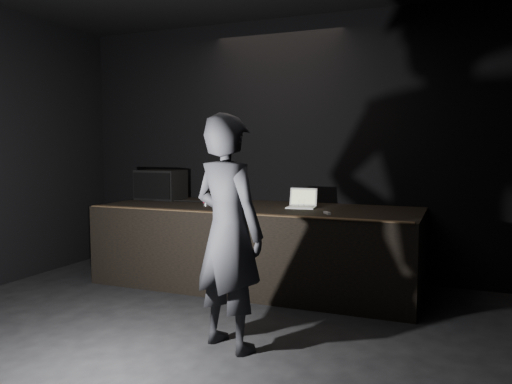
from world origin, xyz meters
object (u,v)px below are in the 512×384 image
at_px(stage_monitor, 161,185).
at_px(person, 228,232).
at_px(laptop, 302,203).
at_px(beer_can, 206,199).
at_px(stage_riser, 257,246).

xyz_separation_m(stage_monitor, person, (2.15, -2.27, -0.20)).
bearing_deg(stage_monitor, laptop, -4.19).
xyz_separation_m(laptop, beer_can, (-1.18, -0.32, 0.03)).
bearing_deg(stage_monitor, person, -45.89).
height_order(stage_monitor, person, person).
bearing_deg(laptop, stage_riser, -171.91).
height_order(stage_riser, stage_monitor, stage_monitor).
height_order(stage_riser, person, person).
bearing_deg(person, stage_riser, -54.49).
distance_m(stage_riser, laptop, 0.80).
xyz_separation_m(stage_riser, person, (0.52, -1.95, 0.51)).
bearing_deg(beer_can, person, -56.85).
bearing_deg(beer_can, stage_riser, 16.98).
bearing_deg(person, laptop, -70.22).
bearing_deg(stage_riser, beer_can, -163.02).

